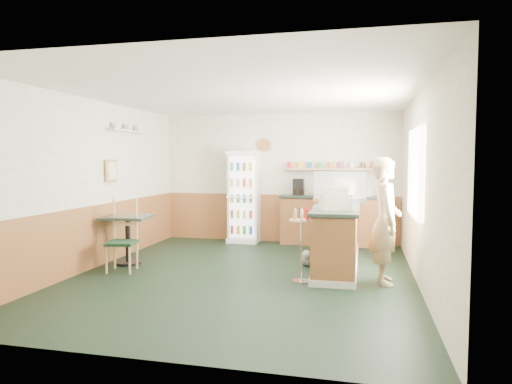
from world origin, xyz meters
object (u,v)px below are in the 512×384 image
(drinks_fridge, at_px, (244,197))
(cafe_chair, at_px, (124,233))
(condiment_stand, at_px, (301,235))
(display_case, at_px, (340,186))
(cafe_table, at_px, (128,230))
(cash_register, at_px, (335,202))
(shopkeeper, at_px, (385,221))

(drinks_fridge, height_order, cafe_chair, drinks_fridge)
(condiment_stand, relative_size, cafe_chair, 0.92)
(drinks_fridge, xyz_separation_m, condiment_stand, (1.59, -2.90, -0.29))
(display_case, distance_m, cafe_chair, 3.74)
(condiment_stand, distance_m, cafe_chair, 2.79)
(display_case, height_order, cafe_chair, display_case)
(display_case, relative_size, cafe_table, 1.09)
(condiment_stand, xyz_separation_m, cafe_table, (-2.94, 0.45, -0.10))
(cash_register, xyz_separation_m, cafe_table, (-3.40, 0.15, -0.56))
(cash_register, xyz_separation_m, shopkeeper, (0.70, -0.12, -0.24))
(drinks_fridge, height_order, cafe_table, drinks_fridge)
(display_case, height_order, cash_register, display_case)
(cash_register, bearing_deg, cafe_table, 164.04)
(drinks_fridge, height_order, shopkeeper, drinks_fridge)
(drinks_fridge, bearing_deg, cash_register, -51.76)
(drinks_fridge, relative_size, cash_register, 4.49)
(cafe_table, height_order, cafe_chair, cafe_chair)
(display_case, bearing_deg, condiment_stand, -104.40)
(cash_register, relative_size, condiment_stand, 0.41)
(drinks_fridge, relative_size, cafe_table, 2.32)
(shopkeeper, xyz_separation_m, cafe_chair, (-3.95, -0.12, -0.30))
(shopkeeper, relative_size, cafe_table, 2.14)
(cash_register, height_order, cafe_chair, cash_register)
(cash_register, relative_size, cafe_table, 0.52)
(cafe_chair, bearing_deg, drinks_fridge, 56.53)
(condiment_stand, bearing_deg, drinks_fridge, 118.70)
(drinks_fridge, xyz_separation_m, cafe_chair, (-1.20, -2.83, -0.37))
(drinks_fridge, bearing_deg, condiment_stand, -61.30)
(condiment_stand, height_order, cafe_table, condiment_stand)
(cafe_table, bearing_deg, shopkeeper, -3.73)
(drinks_fridge, relative_size, display_case, 2.13)
(drinks_fridge, distance_m, condiment_stand, 3.32)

